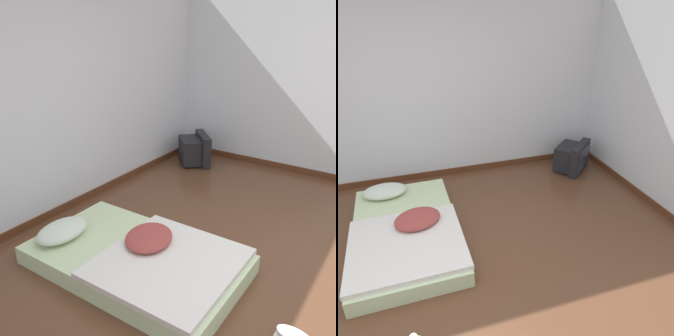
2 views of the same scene
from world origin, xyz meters
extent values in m
plane|color=brown|center=(0.00, 0.00, 0.00)|extent=(20.00, 20.00, 0.00)
cube|color=silver|center=(0.00, 2.46, 1.30)|extent=(7.89, 0.06, 2.60)
cube|color=#562D19|center=(0.00, 2.42, 0.04)|extent=(7.89, 0.02, 0.09)
cube|color=beige|center=(-0.27, 1.08, 0.08)|extent=(1.11, 1.85, 0.17)
ellipsoid|color=silver|center=(-0.47, 1.78, 0.24)|extent=(0.52, 0.35, 0.14)
cube|color=silver|center=(-0.27, 0.74, 0.19)|extent=(1.12, 1.08, 0.05)
ellipsoid|color=#993D38|center=(-0.14, 1.04, 0.26)|extent=(0.59, 0.54, 0.11)
cube|color=black|center=(2.18, 2.03, 0.21)|extent=(0.53, 0.52, 0.36)
cube|color=black|center=(2.31, 1.89, 0.23)|extent=(0.50, 0.48, 0.45)
cube|color=#283342|center=(2.36, 1.84, 0.24)|extent=(0.35, 0.33, 0.33)
camera|label=1|loc=(-2.36, -0.70, 2.04)|focal=40.00mm
camera|label=2|loc=(-0.13, -1.99, 2.35)|focal=35.00mm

